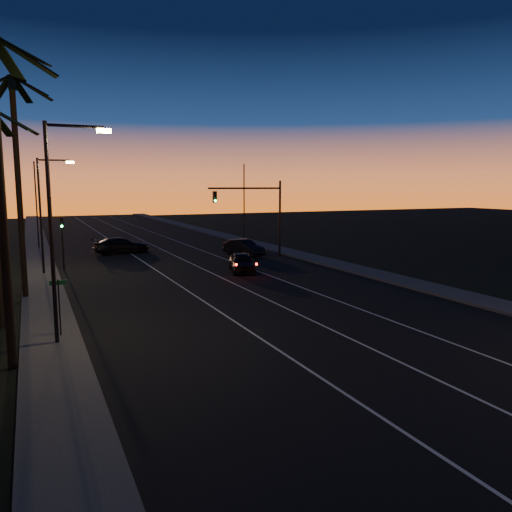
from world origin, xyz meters
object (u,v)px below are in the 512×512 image
signal_mast (257,205)px  right_car (244,248)px  cross_car (122,245)px  lead_car (242,262)px

signal_mast → right_car: 4.28m
signal_mast → cross_car: size_ratio=1.28×
right_car → cross_car: (-10.14, 6.44, 0.01)m
signal_mast → cross_car: signal_mast is taller
right_car → signal_mast: bearing=-60.1°
signal_mast → right_car: (-0.75, 1.31, -4.01)m
signal_mast → right_car: bearing=119.9°
signal_mast → cross_car: (-10.89, 7.75, -4.00)m
lead_car → right_car: 8.78m
signal_mast → lead_car: signal_mast is taller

